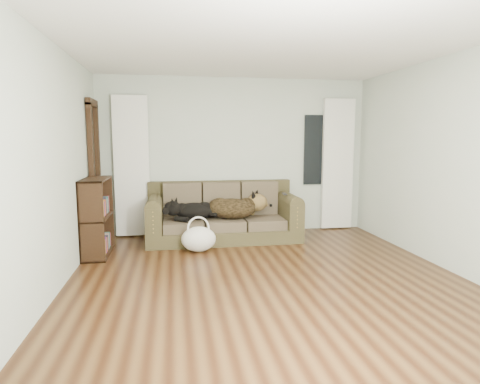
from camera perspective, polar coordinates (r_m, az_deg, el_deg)
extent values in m
plane|color=black|center=(4.63, 4.21, -12.60)|extent=(5.00, 5.00, 0.00)
plane|color=white|center=(4.46, 4.55, 20.60)|extent=(5.00, 5.00, 0.00)
cube|color=#B5BCAE|center=(6.80, -0.67, 5.11)|extent=(4.50, 0.04, 2.60)
cube|color=#B5BCAE|center=(4.40, -25.47, 3.01)|extent=(0.04, 5.00, 2.60)
cube|color=#B5BCAE|center=(5.35, 28.51, 3.52)|extent=(0.04, 5.00, 2.60)
cube|color=white|center=(6.68, -15.14, 3.51)|extent=(0.55, 0.08, 2.25)
cube|color=white|center=(7.23, 13.71, 3.85)|extent=(0.55, 0.08, 2.25)
cube|color=black|center=(7.14, 11.01, 5.89)|extent=(0.50, 0.03, 1.20)
cube|color=black|center=(6.40, -19.90, 2.25)|extent=(0.07, 0.60, 2.10)
cube|color=#342C17|center=(6.34, -2.38, -2.81)|extent=(2.37, 1.02, 0.97)
ellipsoid|color=black|center=(6.29, -6.84, -2.68)|extent=(0.69, 0.53, 0.27)
ellipsoid|color=black|center=(6.33, -0.75, -2.46)|extent=(0.90, 0.73, 0.35)
cube|color=black|center=(6.37, 6.32, -0.26)|extent=(0.07, 0.17, 0.02)
ellipsoid|color=silver|center=(5.77, -5.91, -6.86)|extent=(0.51, 0.40, 0.36)
cube|color=black|center=(5.86, -19.66, -3.63)|extent=(0.39, 0.87, 1.06)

